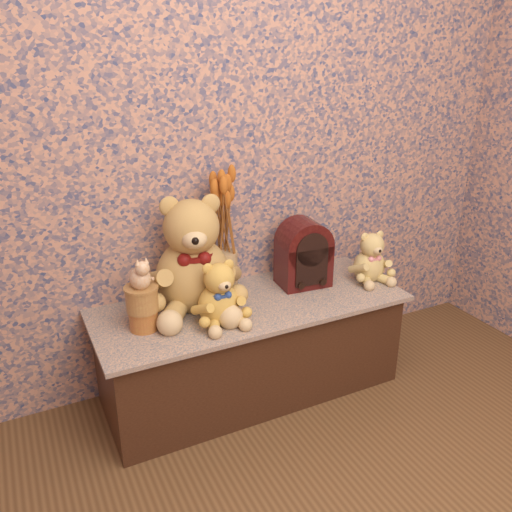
{
  "coord_description": "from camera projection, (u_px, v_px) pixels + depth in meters",
  "views": [
    {
      "loc": [
        -0.91,
        -0.65,
        1.53
      ],
      "look_at": [
        0.0,
        1.19,
        0.7
      ],
      "focal_mm": 37.42,
      "sensor_mm": 36.0,
      "label": 1
    }
  ],
  "objects": [
    {
      "name": "display_shelf",
      "position": [
        251.0,
        347.0,
        2.43
      ],
      "size": [
        1.38,
        0.54,
        0.46
      ],
      "primitive_type": "cube",
      "color": "#334A69",
      "rests_on": "ground"
    },
    {
      "name": "teddy_large",
      "position": [
        192.0,
        248.0,
        2.23
      ],
      "size": [
        0.53,
        0.59,
        0.53
      ],
      "primitive_type": null,
      "rotation": [
        0.0,
        0.0,
        -0.24
      ],
      "color": "#B07C44",
      "rests_on": "display_shelf"
    },
    {
      "name": "teddy_medium",
      "position": [
        218.0,
        289.0,
        2.14
      ],
      "size": [
        0.23,
        0.27,
        0.29
      ],
      "primitive_type": null,
      "rotation": [
        0.0,
        0.0,
        0.0
      ],
      "color": "#B08531",
      "rests_on": "display_shelf"
    },
    {
      "name": "teddy_small",
      "position": [
        370.0,
        254.0,
        2.53
      ],
      "size": [
        0.23,
        0.27,
        0.26
      ],
      "primitive_type": null,
      "rotation": [
        0.0,
        0.0,
        -0.1
      ],
      "color": "#DBBE68",
      "rests_on": "display_shelf"
    },
    {
      "name": "cathedral_radio",
      "position": [
        304.0,
        252.0,
        2.47
      ],
      "size": [
        0.24,
        0.19,
        0.32
      ],
      "primitive_type": null,
      "rotation": [
        0.0,
        0.0,
        -0.08
      ],
      "color": "#35090B",
      "rests_on": "display_shelf"
    },
    {
      "name": "ceramic_vase",
      "position": [
        224.0,
        272.0,
        2.4
      ],
      "size": [
        0.13,
        0.13,
        0.2
      ],
      "primitive_type": "cylinder",
      "rotation": [
        0.0,
        0.0,
        -0.04
      ],
      "color": "tan",
      "rests_on": "display_shelf"
    },
    {
      "name": "dried_stalks",
      "position": [
        223.0,
        206.0,
        2.28
      ],
      "size": [
        0.26,
        0.26,
        0.42
      ],
      "primitive_type": null,
      "rotation": [
        0.0,
        0.0,
        -0.21
      ],
      "color": "#BB5D1E",
      "rests_on": "ceramic_vase"
    },
    {
      "name": "biscuit_tin_lower",
      "position": [
        144.0,
        319.0,
        2.12
      ],
      "size": [
        0.15,
        0.15,
        0.08
      ],
      "primitive_type": "cylinder",
      "rotation": [
        0.0,
        0.0,
        0.35
      ],
      "color": "gold",
      "rests_on": "display_shelf"
    },
    {
      "name": "biscuit_tin_upper",
      "position": [
        142.0,
        299.0,
        2.09
      ],
      "size": [
        0.17,
        0.17,
        0.1
      ],
      "primitive_type": "cylinder",
      "rotation": [
        0.0,
        0.0,
        -0.4
      ],
      "color": "tan",
      "rests_on": "biscuit_tin_lower"
    },
    {
      "name": "cat_figurine",
      "position": [
        139.0,
        271.0,
        2.04
      ],
      "size": [
        0.11,
        0.12,
        0.13
      ],
      "primitive_type": null,
      "rotation": [
        0.0,
        0.0,
        0.14
      ],
      "color": "silver",
      "rests_on": "biscuit_tin_upper"
    }
  ]
}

